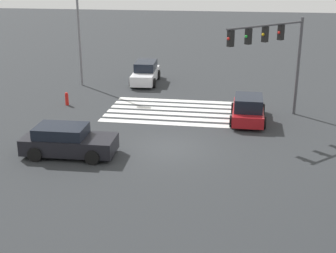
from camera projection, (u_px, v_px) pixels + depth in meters
ground_plane at (168, 148)px, 23.36m from camera, size 144.82×144.82×0.00m
crosswalk_markings at (183, 112)px, 29.09m from camera, size 9.44×5.35×0.01m
traffic_signal_mast at (273, 45)px, 25.93m from camera, size 4.29×4.29×5.81m
car_0 at (68, 141)px, 22.27m from camera, size 4.45×2.21×1.46m
car_1 at (146, 73)px, 36.01m from camera, size 2.10×4.65×1.62m
car_3 at (248, 109)px, 27.09m from camera, size 2.03×4.20×1.57m
street_light_pole_a at (78, 22)px, 33.96m from camera, size 0.80×0.36×7.81m
fire_hydrant at (67, 99)px, 30.33m from camera, size 0.22×0.22×0.86m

